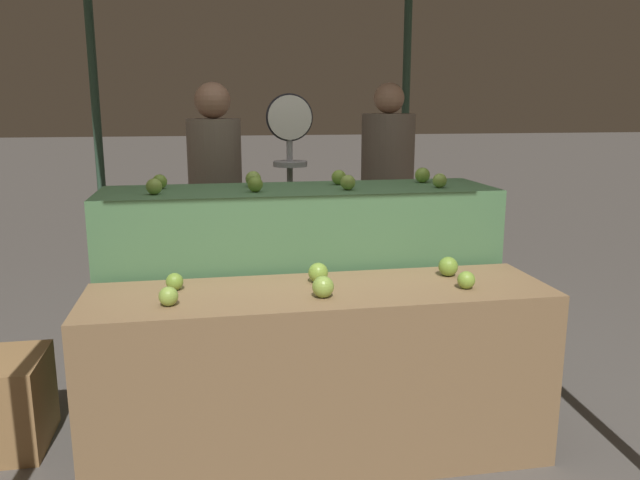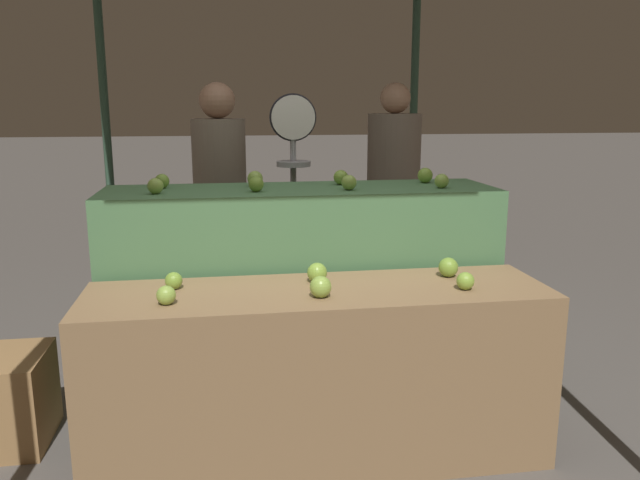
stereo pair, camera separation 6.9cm
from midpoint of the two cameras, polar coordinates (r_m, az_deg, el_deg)
ground_plane at (r=2.97m, az=0.63°, el=-19.02°), size 60.00×60.00×0.00m
display_counter_front at (r=2.79m, az=0.65°, el=-12.20°), size 1.98×0.55×0.78m
display_counter_back at (r=3.28m, az=-1.10°, el=-5.07°), size 1.98×0.55×1.13m
apple_front_0 at (r=2.52m, az=-13.12°, el=-4.94°), size 0.08×0.08×0.08m
apple_front_1 at (r=2.54m, az=0.84°, el=-4.31°), size 0.09×0.09×0.09m
apple_front_2 at (r=2.72m, az=13.86°, el=-3.66°), size 0.08×0.08×0.08m
apple_front_3 at (r=2.72m, az=-12.52°, el=-3.65°), size 0.07×0.07×0.07m
apple_front_4 at (r=2.75m, az=0.46°, el=-3.01°), size 0.09×0.09×0.09m
apple_front_5 at (r=2.91m, az=12.32°, el=-2.46°), size 0.09×0.09×0.09m
apple_back_0 at (r=3.04m, az=-14.18°, el=4.81°), size 0.08×0.08×0.08m
apple_back_1 at (r=3.03m, az=-5.21°, el=5.11°), size 0.07×0.07×0.07m
apple_back_2 at (r=3.09m, az=3.31°, el=5.27°), size 0.07×0.07×0.07m
apple_back_3 at (r=3.22m, az=11.67°, el=5.31°), size 0.07×0.07×0.07m
apple_back_4 at (r=3.24m, az=-13.65°, el=5.25°), size 0.07×0.07×0.07m
apple_back_5 at (r=3.24m, az=-5.34°, el=5.60°), size 0.08×0.08×0.08m
apple_back_6 at (r=3.30m, az=2.53°, el=5.74°), size 0.08×0.08×0.08m
apple_back_7 at (r=3.42m, az=10.17°, el=5.84°), size 0.08×0.08×0.08m
produce_scale at (r=3.69m, az=-1.90°, el=6.39°), size 0.27×0.20×1.61m
person_vendor_at_scale at (r=4.00m, az=-8.60°, el=3.97°), size 0.44×0.44×1.68m
person_customer_left at (r=4.75m, az=7.14°, el=5.28°), size 0.47×0.47×1.70m
wooden_crate_side at (r=3.30m, az=-26.70°, el=-12.93°), size 0.43×0.43×0.43m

